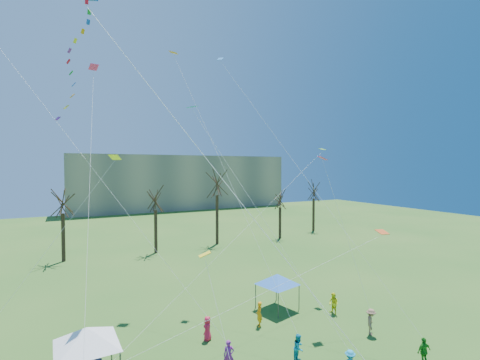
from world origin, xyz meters
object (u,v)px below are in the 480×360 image
distant_building (182,182)px  big_box_kite (81,61)px  canopy_tent_white (87,337)px  canopy_tent_blue (277,279)px

distant_building → big_box_kite: (-28.68, -75.15, 9.42)m
canopy_tent_white → canopy_tent_blue: (14.49, 3.71, -0.32)m
big_box_kite → canopy_tent_white: size_ratio=5.57×
canopy_tent_white → canopy_tent_blue: size_ratio=1.16×
distant_building → big_box_kite: 80.99m
distant_building → canopy_tent_blue: size_ratio=15.86×
big_box_kite → canopy_tent_blue: size_ratio=6.47×
distant_building → canopy_tent_white: distant_building is taller
canopy_tent_blue → canopy_tent_white: bearing=-165.6°
big_box_kite → canopy_tent_white: bearing=83.6°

